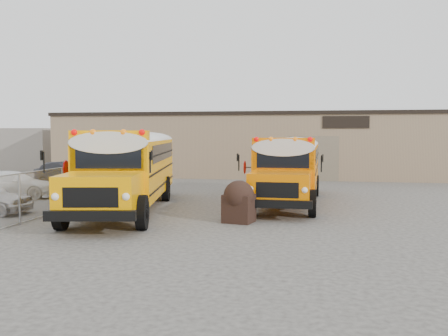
% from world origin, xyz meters
% --- Properties ---
extents(ground, '(120.00, 120.00, 0.00)m').
position_xyz_m(ground, '(0.00, 0.00, 0.00)').
color(ground, '#3F3D39').
rests_on(ground, ground).
extents(warehouse, '(30.20, 10.20, 4.67)m').
position_xyz_m(warehouse, '(-0.00, 19.99, 2.37)').
color(warehouse, '#937B5B').
rests_on(warehouse, ground).
extents(chainlink_fence, '(0.07, 18.07, 1.81)m').
position_xyz_m(chainlink_fence, '(-6.00, 3.00, 0.90)').
color(chainlink_fence, gray).
rests_on(chainlink_fence, ground).
extents(distant_building_left, '(8.00, 6.00, 3.60)m').
position_xyz_m(distant_building_left, '(-22.00, 22.00, 1.80)').
color(distant_building_left, gray).
rests_on(distant_building_left, ground).
extents(school_bus_left, '(4.82, 11.65, 3.32)m').
position_xyz_m(school_bus_left, '(-4.96, 7.96, 1.92)').
color(school_bus_left, '#FFA200').
rests_on(school_bus_left, ground).
extents(school_bus_right, '(3.21, 10.41, 3.03)m').
position_xyz_m(school_bus_right, '(2.98, 10.98, 1.76)').
color(school_bus_right, orange).
rests_on(school_bus_right, ground).
extents(tarp_bundle, '(1.17, 1.10, 1.50)m').
position_xyz_m(tarp_bundle, '(1.42, -1.18, 0.77)').
color(tarp_bundle, black).
rests_on(tarp_bundle, ground).
extents(car_white, '(4.78, 2.65, 1.31)m').
position_xyz_m(car_white, '(-10.65, 3.58, 0.66)').
color(car_white, white).
rests_on(car_white, ground).
extents(car_dark, '(5.19, 3.86, 1.63)m').
position_xyz_m(car_dark, '(-8.94, 6.49, 0.82)').
color(car_dark, black).
rests_on(car_dark, ground).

